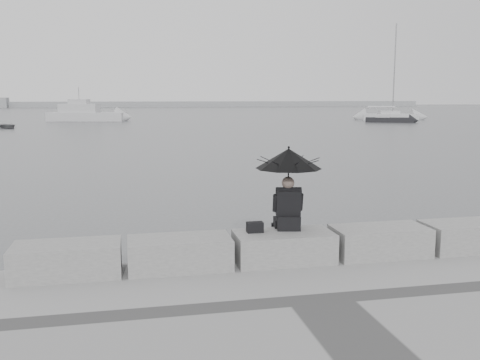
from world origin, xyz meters
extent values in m
plane|color=#4C4E51|center=(0.00, 0.00, 0.00)|extent=(360.00, 360.00, 0.00)
cube|color=slate|center=(-3.40, -0.45, 0.75)|extent=(1.60, 0.80, 0.50)
cube|color=slate|center=(-1.70, -0.45, 0.75)|extent=(1.60, 0.80, 0.50)
cube|color=slate|center=(0.00, -0.45, 0.75)|extent=(1.60, 0.80, 0.50)
cube|color=slate|center=(1.70, -0.45, 0.75)|extent=(1.60, 0.80, 0.50)
cube|color=slate|center=(3.40, -0.45, 0.75)|extent=(1.60, 0.80, 0.50)
sphere|color=#726056|center=(0.13, -0.24, 1.78)|extent=(0.21, 0.21, 0.21)
cylinder|color=black|center=(0.13, -0.25, 1.85)|extent=(0.02, 0.02, 1.00)
cone|color=black|center=(0.13, -0.25, 2.18)|extent=(1.10, 1.10, 0.33)
sphere|color=black|center=(0.13, -0.25, 2.37)|extent=(0.04, 0.04, 0.04)
cube|color=black|center=(-0.46, -0.35, 1.09)|extent=(0.26, 0.15, 0.17)
cube|color=#939698|center=(0.00, 155.00, 0.80)|extent=(180.00, 6.00, 1.60)
cube|color=#B8B8BA|center=(32.67, 59.27, 0.35)|extent=(7.78, 4.13, 0.90)
cube|color=#B8B8BA|center=(32.67, 59.27, 0.95)|extent=(2.91, 2.18, 0.50)
cylinder|color=gray|center=(32.67, 59.27, 6.80)|extent=(0.16, 0.16, 12.00)
cylinder|color=gray|center=(32.67, 59.27, 1.60)|extent=(4.07, 1.11, 0.10)
cube|color=#B8B8BA|center=(-7.58, 64.07, 0.50)|extent=(10.28, 5.34, 1.20)
cube|color=#B8B8BA|center=(-7.58, 64.07, 1.60)|extent=(5.36, 3.44, 1.20)
cube|color=#B8B8BA|center=(-7.58, 64.07, 2.50)|extent=(2.81, 2.20, 0.60)
cylinder|color=gray|center=(-7.58, 64.07, 3.60)|extent=(0.08, 0.08, 1.60)
cube|color=black|center=(29.13, 52.27, 0.25)|extent=(5.78, 4.09, 0.70)
cube|color=#B8B8BA|center=(29.13, 52.27, 0.75)|extent=(2.07, 1.86, 0.50)
imported|color=gray|center=(-14.29, 48.95, 0.25)|extent=(3.14, 2.63, 0.50)
camera|label=1|loc=(-2.44, -8.59, 3.20)|focal=40.00mm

